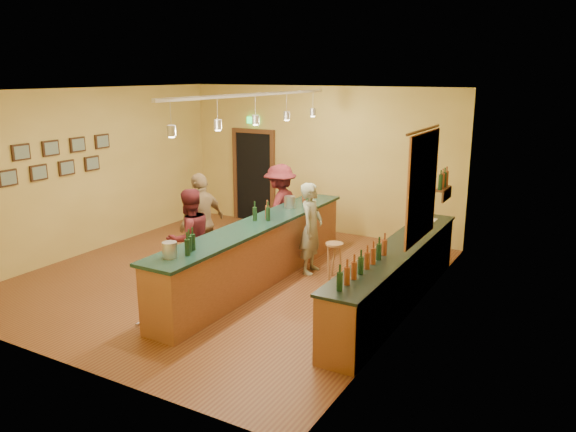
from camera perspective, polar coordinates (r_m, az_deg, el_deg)
The scene contains 18 objects.
floor at distance 9.98m, azimuth -6.01°, elevation -6.09°, with size 7.00×7.00×0.00m, color brown.
ceiling at distance 9.35m, azimuth -6.53°, elevation 12.60°, with size 6.50×7.00×0.02m, color silver.
wall_back at distance 12.50m, azimuth 3.16°, elevation 5.73°, with size 6.50×0.02×3.20m, color #B89C45.
wall_front at distance 7.08m, azimuth -22.97°, elevation -2.16°, with size 6.50×0.02×3.20m, color #B89C45.
wall_left at distance 11.71m, azimuth -19.34°, elevation 4.35°, with size 0.02×7.00×3.20m, color #B89C45.
wall_right at distance 8.12m, azimuth 12.74°, elevation 0.66°, with size 0.02×7.00×3.20m, color #B89C45.
doorway at distance 13.39m, azimuth -3.46°, elevation 4.25°, with size 1.15×0.09×2.48m.
tapestry at distance 8.44m, azimuth 13.51°, elevation 2.88°, with size 0.03×1.40×1.60m, color maroon.
bottle_shelf at distance 9.92m, azimuth 15.56°, elevation 3.34°, with size 0.17×0.55×0.54m.
picture_grid at distance 11.15m, azimuth -22.23°, elevation 5.46°, with size 0.06×2.20×0.70m, color #382111, non-canonical shape.
back_counter at distance 8.68m, azimuth 10.91°, elevation -6.03°, with size 0.60×4.55×1.27m.
tasting_bar at distance 9.46m, azimuth -3.15°, elevation -3.30°, with size 0.73×5.10×1.38m.
pendant_track at distance 9.02m, azimuth -3.34°, elevation 11.22°, with size 0.11×4.60×0.50m.
bartender at distance 9.89m, azimuth 2.38°, elevation -1.25°, with size 0.59×0.39×1.62m, color gray.
customer_a at distance 9.33m, azimuth -9.96°, elevation -2.29°, with size 0.81×0.63×1.67m, color #59191E.
customer_b at distance 10.12m, azimuth -8.73°, elevation -0.61°, with size 1.04×0.43×1.77m, color #997A51.
customer_c at distance 11.06m, azimuth -0.80°, elevation 0.79°, with size 1.13×0.65×1.75m, color #59191E.
bar_stool at distance 9.69m, azimuth 4.73°, elevation -3.58°, with size 0.31×0.31×0.64m.
Camera 1 is at (5.48, -7.57, 3.48)m, focal length 35.00 mm.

